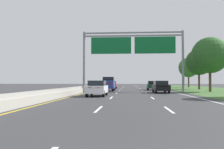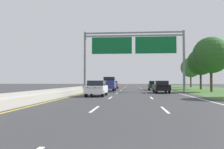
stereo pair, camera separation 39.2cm
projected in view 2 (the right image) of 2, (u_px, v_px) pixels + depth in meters
name	position (u px, v px, depth m)	size (l,w,h in m)	color
ground_plane	(132.00, 91.00, 37.16)	(220.00, 220.00, 0.00)	#333335
lane_striping	(132.00, 91.00, 36.70)	(11.96, 106.00, 0.01)	white
median_barrier_concrete	(89.00, 89.00, 37.74)	(0.60, 110.00, 0.85)	#99968E
overhead_sign_gantry	(134.00, 48.00, 35.90)	(15.06, 0.42, 9.00)	gray
pickup_truck_blue	(109.00, 84.00, 37.80)	(2.03, 5.41, 2.20)	navy
car_white_left_lane_sedan	(97.00, 88.00, 24.46)	(1.82, 4.40, 1.57)	silver
car_red_left_lane_sedan	(114.00, 85.00, 50.20)	(1.84, 4.41, 1.57)	maroon
car_darkgreen_right_lane_sedan	(154.00, 85.00, 41.41)	(1.92, 4.44, 1.57)	#193D23
car_black_right_lane_sedan	(161.00, 87.00, 31.17)	(1.88, 4.43, 1.57)	black
roadside_tree_mid	(211.00, 55.00, 34.31)	(5.20, 5.20, 7.83)	#4C3823
roadside_tree_far	(201.00, 62.00, 44.50)	(4.86, 4.86, 7.50)	#4C3823
roadside_tree_distant	(191.00, 67.00, 60.95)	(4.99, 4.99, 7.53)	#4C3823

